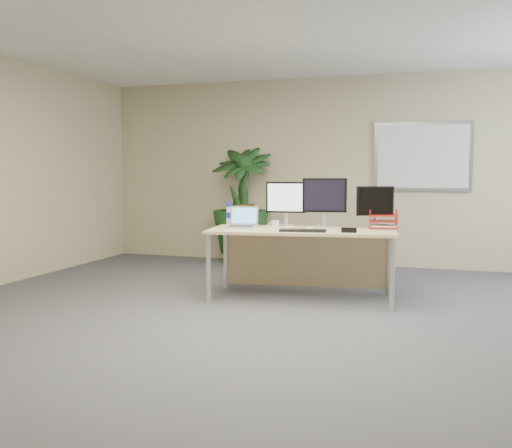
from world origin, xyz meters
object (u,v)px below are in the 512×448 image
(monitor_left, at_px, (286,201))
(monitor_right, at_px, (325,199))
(laptop, at_px, (243,222))
(desk, at_px, (303,243))
(floor_plant, at_px, (241,212))

(monitor_left, xyz_separation_m, monitor_right, (0.43, 0.01, 0.02))
(monitor_right, bearing_deg, laptop, -161.61)
(desk, bearing_deg, floor_plant, 124.99)
(floor_plant, relative_size, monitor_left, 3.07)
(monitor_right, xyz_separation_m, laptop, (-0.84, -0.28, -0.25))
(desk, xyz_separation_m, monitor_left, (-0.24, 0.18, 0.44))
(monitor_left, bearing_deg, monitor_right, 1.99)
(monitor_left, relative_size, monitor_right, 0.92)
(monitor_left, relative_size, laptop, 1.44)
(monitor_left, bearing_deg, desk, -36.56)
(desk, bearing_deg, monitor_left, 143.44)
(desk, relative_size, laptop, 5.94)
(monitor_left, distance_m, laptop, 0.54)
(desk, height_order, floor_plant, floor_plant)
(desk, xyz_separation_m, laptop, (-0.65, -0.09, 0.21))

